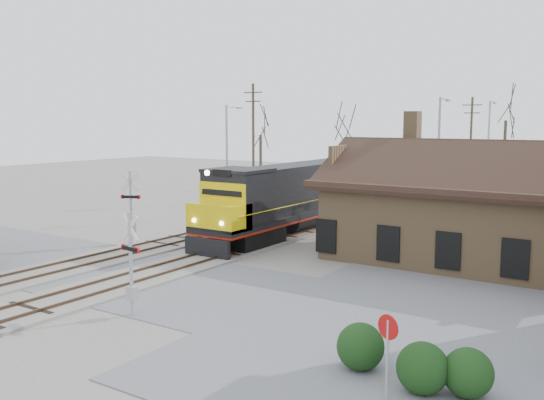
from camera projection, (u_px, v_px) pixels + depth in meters
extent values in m
plane|color=gray|center=(143.00, 278.00, 28.63)|extent=(140.00, 140.00, 0.00)
cube|color=slate|center=(143.00, 277.00, 28.63)|extent=(60.00, 9.00, 0.03)
cube|color=gray|center=(304.00, 229.00, 41.01)|extent=(3.40, 90.00, 0.12)
cube|color=#473323|center=(295.00, 227.00, 41.39)|extent=(0.08, 90.00, 0.14)
cube|color=#473323|center=(313.00, 229.00, 40.61)|extent=(0.08, 90.00, 0.14)
cube|color=gray|center=(250.00, 223.00, 43.48)|extent=(3.40, 90.00, 0.12)
cube|color=#473323|center=(242.00, 221.00, 43.86)|extent=(0.08, 90.00, 0.14)
cube|color=#473323|center=(258.00, 222.00, 43.07)|extent=(0.08, 90.00, 0.14)
cube|color=#90704A|center=(472.00, 224.00, 31.70)|extent=(14.00, 8.00, 4.00)
cube|color=black|center=(474.00, 184.00, 31.43)|extent=(15.20, 9.20, 0.30)
cube|color=black|center=(462.00, 168.00, 29.40)|extent=(15.00, 4.71, 2.66)
cube|color=black|center=(487.00, 162.00, 33.20)|extent=(15.00, 4.71, 2.66)
cube|color=#90704A|center=(412.00, 131.00, 34.51)|extent=(0.80, 0.80, 2.20)
cube|color=black|center=(248.00, 237.00, 35.61)|extent=(2.63, 4.21, 1.05)
cube|color=black|center=(351.00, 209.00, 46.92)|extent=(2.63, 4.21, 1.05)
cube|color=black|center=(307.00, 209.00, 41.15)|extent=(3.16, 21.05, 0.37)
cube|color=maroon|center=(307.00, 212.00, 41.19)|extent=(3.18, 21.05, 0.13)
cube|color=black|center=(317.00, 183.00, 42.03)|extent=(2.74, 15.26, 2.95)
cube|color=black|center=(238.00, 197.00, 34.51)|extent=(3.16, 2.95, 2.95)
cube|color=yellow|center=(219.00, 216.00, 33.15)|extent=(3.16, 1.89, 1.47)
cube|color=black|center=(207.00, 248.00, 32.49)|extent=(2.95, 0.25, 1.05)
cylinder|color=#FFF2CC|center=(207.00, 173.00, 32.02)|extent=(0.29, 0.10, 0.29)
cube|color=black|center=(391.00, 198.00, 53.41)|extent=(2.63, 4.21, 1.05)
cube|color=black|center=(441.00, 184.00, 64.72)|extent=(2.63, 4.21, 1.05)
cube|color=black|center=(419.00, 182.00, 58.95)|extent=(3.16, 21.05, 0.37)
cube|color=maroon|center=(419.00, 184.00, 58.98)|extent=(3.18, 21.05, 0.13)
cube|color=black|center=(424.00, 164.00, 59.83)|extent=(2.74, 15.26, 2.95)
cube|color=black|center=(387.00, 171.00, 52.31)|extent=(3.16, 2.95, 2.95)
cube|color=black|center=(379.00, 183.00, 50.95)|extent=(3.16, 1.89, 1.47)
cube|color=black|center=(373.00, 203.00, 50.29)|extent=(2.95, 0.25, 1.05)
cylinder|color=#A5A8AD|center=(131.00, 264.00, 22.79)|extent=(0.14, 0.14, 4.01)
cube|color=silver|center=(130.00, 228.00, 22.61)|extent=(1.04, 0.21, 1.05)
cube|color=silver|center=(130.00, 228.00, 22.61)|extent=(1.04, 0.21, 1.05)
cube|color=black|center=(130.00, 249.00, 22.72)|extent=(0.92, 0.29, 0.15)
cylinder|color=#B20C0C|center=(124.00, 247.00, 23.02)|extent=(0.25, 0.12, 0.24)
cylinder|color=#B20C0C|center=(137.00, 250.00, 22.41)|extent=(0.25, 0.12, 0.24)
cube|color=#A5A8AD|center=(132.00, 293.00, 22.94)|extent=(0.40, 0.30, 0.50)
cylinder|color=#A5A8AD|center=(131.00, 208.00, 36.06)|extent=(0.15, 0.15, 4.41)
cube|color=silver|center=(130.00, 182.00, 35.85)|extent=(1.07, 0.50, 1.15)
cube|color=silver|center=(130.00, 182.00, 35.85)|extent=(1.07, 0.50, 1.15)
cube|color=black|center=(131.00, 197.00, 35.97)|extent=(0.97, 0.54, 0.17)
cylinder|color=#B20C0C|center=(138.00, 197.00, 35.89)|extent=(0.27, 0.18, 0.26)
cylinder|color=#B20C0C|center=(123.00, 197.00, 36.05)|extent=(0.27, 0.18, 0.26)
cube|color=#A5A8AD|center=(132.00, 228.00, 36.21)|extent=(0.44, 0.33, 0.55)
cylinder|color=#A5A8AD|center=(387.00, 359.00, 16.08)|extent=(0.08, 0.08, 2.17)
cylinder|color=#B20C0C|center=(388.00, 327.00, 15.97)|extent=(0.67, 0.27, 0.69)
sphere|color=black|center=(360.00, 347.00, 18.00)|extent=(1.43, 1.43, 1.43)
sphere|color=black|center=(423.00, 368.00, 16.42)|extent=(1.44, 1.44, 1.44)
sphere|color=black|center=(468.00, 373.00, 16.20)|extent=(1.36, 1.36, 1.36)
cylinder|color=#A5A8AD|center=(227.00, 161.00, 46.17)|extent=(0.18, 0.18, 8.52)
cylinder|color=#A5A8AD|center=(234.00, 107.00, 46.37)|extent=(0.12, 1.80, 0.12)
cube|color=#A5A8AD|center=(240.00, 108.00, 47.04)|extent=(0.25, 0.50, 0.12)
cylinder|color=#A5A8AD|center=(438.00, 163.00, 41.30)|extent=(0.18, 0.18, 8.95)
cylinder|color=#A5A8AD|center=(444.00, 99.00, 41.47)|extent=(0.12, 1.80, 0.12)
cube|color=#A5A8AD|center=(448.00, 101.00, 42.15)|extent=(0.25, 0.50, 0.12)
cylinder|color=#A5A8AD|center=(488.00, 152.00, 53.92)|extent=(0.18, 0.18, 9.10)
cylinder|color=#A5A8AD|center=(493.00, 102.00, 54.08)|extent=(0.12, 1.80, 0.12)
cube|color=#A5A8AD|center=(495.00, 103.00, 54.76)|extent=(0.25, 0.50, 0.12)
cylinder|color=#382D23|center=(253.00, 143.00, 55.64)|extent=(0.24, 0.24, 10.69)
cube|color=#382D23|center=(253.00, 92.00, 55.04)|extent=(2.00, 0.10, 0.10)
cube|color=#382D23|center=(253.00, 101.00, 55.14)|extent=(1.60, 0.10, 0.10)
cylinder|color=#382D23|center=(470.00, 145.00, 61.60)|extent=(0.24, 0.24, 9.71)
cube|color=#382D23|center=(472.00, 105.00, 61.06)|extent=(2.00, 0.10, 0.10)
cube|color=#382D23|center=(472.00, 113.00, 61.17)|extent=(1.60, 0.10, 0.10)
cylinder|color=#382D23|center=(261.00, 162.00, 65.94)|extent=(0.32, 0.32, 5.80)
cylinder|color=#382D23|center=(347.00, 166.00, 61.76)|extent=(0.32, 0.32, 5.57)
cylinder|color=#382D23|center=(504.00, 155.00, 64.13)|extent=(0.32, 0.32, 7.37)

